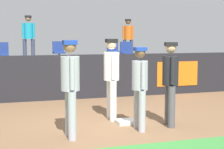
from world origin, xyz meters
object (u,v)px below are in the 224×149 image
at_px(player_coach_visitor, 70,82).
at_px(seat_front_left, 2,54).
at_px(player_umpire, 170,78).
at_px(spectator_hooded, 128,36).
at_px(player_fielder_home, 112,73).
at_px(first_base, 125,122).
at_px(player_runner_visitor, 140,82).
at_px(spectator_capped, 29,35).
at_px(seat_back_right, 113,50).
at_px(seat_front_right, 127,52).
at_px(seat_back_center, 59,51).

height_order(player_coach_visitor, seat_front_left, player_coach_visitor).
xyz_separation_m(player_umpire, spectator_hooded, (2.06, 8.32, 0.90)).
xyz_separation_m(player_coach_visitor, spectator_hooded, (4.28, 8.59, 0.87)).
height_order(player_fielder_home, player_umpire, player_fielder_home).
bearing_deg(first_base, player_coach_visitor, -151.49).
bearing_deg(spectator_hooded, seat_front_left, 38.21).
distance_m(player_runner_visitor, spectator_capped, 8.67).
height_order(seat_front_left, spectator_capped, spectator_capped).
distance_m(player_umpire, spectator_capped, 8.71).
relative_size(player_runner_visitor, seat_back_right, 2.04).
bearing_deg(spectator_hooded, player_fielder_home, 77.69).
bearing_deg(player_umpire, seat_front_right, -176.17).
distance_m(seat_back_center, spectator_capped, 1.65).
distance_m(player_coach_visitor, spectator_hooded, 9.64).
height_order(player_fielder_home, spectator_hooded, spectator_hooded).
xyz_separation_m(player_fielder_home, player_runner_visitor, (0.26, -1.11, -0.09)).
xyz_separation_m(player_fielder_home, player_coach_visitor, (-1.21, -1.26, -0.01)).
bearing_deg(seat_back_right, player_coach_visitor, -113.35).
height_order(player_fielder_home, seat_back_center, player_fielder_home).
height_order(player_coach_visitor, seat_back_center, player_coach_visitor).
bearing_deg(seat_front_right, seat_back_right, 88.66).
bearing_deg(seat_front_left, player_coach_visitor, -78.29).
height_order(player_runner_visitor, player_umpire, player_umpire).
bearing_deg(seat_back_right, spectator_hooded, 46.14).
distance_m(player_umpire, seat_back_right, 7.32).
bearing_deg(player_umpire, seat_front_left, -133.93).
bearing_deg(seat_back_center, seat_back_right, 0.01).
xyz_separation_m(seat_front_right, spectator_capped, (-3.28, 2.91, 0.62)).
xyz_separation_m(player_runner_visitor, seat_front_left, (-2.66, 5.56, 0.38)).
height_order(player_runner_visitor, spectator_capped, spectator_capped).
height_order(first_base, spectator_hooded, spectator_hooded).
bearing_deg(player_umpire, player_fielder_home, -120.30).
distance_m(player_umpire, seat_back_center, 7.35).
bearing_deg(player_runner_visitor, seat_front_right, 164.98).
bearing_deg(seat_back_center, player_runner_visitor, -86.18).
height_order(first_base, seat_front_right, seat_front_right).
bearing_deg(spectator_hooded, seat_back_center, 28.55).
bearing_deg(player_coach_visitor, player_fielder_home, 136.94).
bearing_deg(player_coach_visitor, player_umpire, 97.81).
distance_m(seat_front_left, seat_back_center, 2.81).
bearing_deg(player_coach_visitor, player_runner_visitor, 96.71).
relative_size(player_runner_visitor, player_coach_visitor, 0.92).
height_order(seat_front_right, seat_back_center, same).
xyz_separation_m(player_runner_visitor, seat_back_center, (-0.49, 7.36, 0.38)).
bearing_deg(seat_back_center, spectator_hooded, 18.14).
bearing_deg(player_fielder_home, seat_front_left, -147.14).
xyz_separation_m(player_runner_visitor, spectator_hooded, (2.81, 8.44, 0.95)).
relative_size(player_coach_visitor, seat_front_right, 2.22).
xyz_separation_m(seat_front_right, spectator_hooded, (1.08, 2.88, 0.57)).
xyz_separation_m(player_fielder_home, spectator_hooded, (3.07, 7.34, 0.86)).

